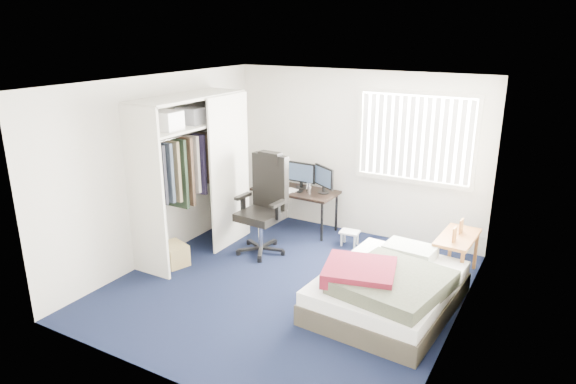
{
  "coord_description": "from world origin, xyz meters",
  "views": [
    {
      "loc": [
        2.84,
        -5.0,
        3.09
      ],
      "look_at": [
        -0.22,
        0.4,
        1.08
      ],
      "focal_mm": 32.0,
      "sensor_mm": 36.0,
      "label": 1
    }
  ],
  "objects_px": {
    "desk": "(296,186)",
    "office_chair": "(264,214)",
    "nightstand": "(457,241)",
    "bed": "(387,288)"
  },
  "relations": [
    {
      "from": "office_chair",
      "to": "desk",
      "type": "bearing_deg",
      "value": 90.69
    },
    {
      "from": "office_chair",
      "to": "nightstand",
      "type": "bearing_deg",
      "value": 10.9
    },
    {
      "from": "bed",
      "to": "desk",
      "type": "bearing_deg",
      "value": 141.23
    },
    {
      "from": "nightstand",
      "to": "bed",
      "type": "xyz_separation_m",
      "value": [
        -0.49,
        -1.2,
        -0.24
      ]
    },
    {
      "from": "office_chair",
      "to": "bed",
      "type": "distance_m",
      "value": 2.22
    },
    {
      "from": "desk",
      "to": "nightstand",
      "type": "relative_size",
      "value": 1.62
    },
    {
      "from": "office_chair",
      "to": "nightstand",
      "type": "distance_m",
      "value": 2.63
    },
    {
      "from": "desk",
      "to": "office_chair",
      "type": "bearing_deg",
      "value": -89.31
    },
    {
      "from": "desk",
      "to": "office_chair",
      "type": "relative_size",
      "value": 0.96
    },
    {
      "from": "desk",
      "to": "bed",
      "type": "xyz_separation_m",
      "value": [
        2.1,
        -1.68,
        -0.43
      ]
    }
  ]
}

